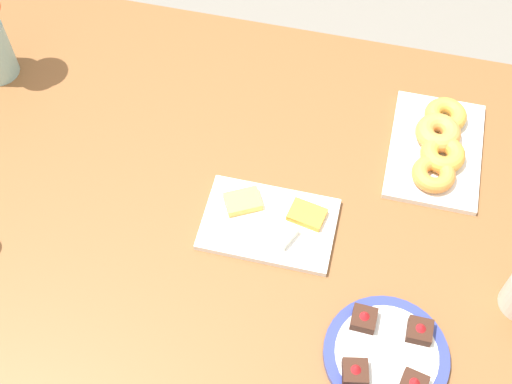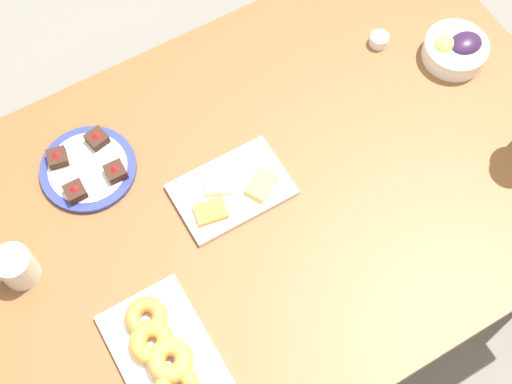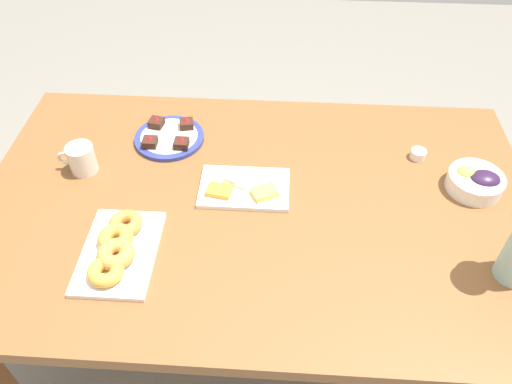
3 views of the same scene
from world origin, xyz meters
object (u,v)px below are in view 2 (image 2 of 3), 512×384
at_px(croissant_platter, 163,352).
at_px(cheese_platter, 232,190).
at_px(coffee_mug, 16,267).
at_px(dining_table, 256,215).
at_px(grape_bowl, 456,49).
at_px(jam_cup_honey, 379,39).
at_px(dessert_plate, 88,168).

bearing_deg(croissant_platter, cheese_platter, -140.09).
relative_size(coffee_mug, croissant_platter, 0.41).
bearing_deg(dining_table, coffee_mug, -10.94).
xyz_separation_m(grape_bowl, cheese_platter, (0.67, 0.05, -0.02)).
height_order(coffee_mug, croissant_platter, coffee_mug).
height_order(coffee_mug, grape_bowl, coffee_mug).
height_order(jam_cup_honey, dessert_plate, dessert_plate).
height_order(dining_table, dessert_plate, dessert_plate).
height_order(croissant_platter, dessert_plate, same).
xyz_separation_m(coffee_mug, croissant_platter, (-0.19, 0.31, -0.02)).
bearing_deg(cheese_platter, croissant_platter, 39.91).
xyz_separation_m(dining_table, dessert_plate, (0.30, -0.26, 0.10)).
distance_m(cheese_platter, jam_cup_honey, 0.56).
xyz_separation_m(croissant_platter, jam_cup_honey, (-0.83, -0.43, -0.01)).
bearing_deg(dining_table, jam_cup_honey, -155.56).
relative_size(dining_table, cheese_platter, 6.15).
bearing_deg(jam_cup_honey, dining_table, 24.44).
distance_m(grape_bowl, cheese_platter, 0.67).
distance_m(cheese_platter, dessert_plate, 0.34).
relative_size(coffee_mug, cheese_platter, 0.45).
bearing_deg(dessert_plate, cheese_platter, 140.07).
bearing_deg(coffee_mug, grape_bowl, 179.59).
xyz_separation_m(croissant_platter, dessert_plate, (-0.04, -0.47, -0.01)).
distance_m(grape_bowl, dessert_plate, 0.95).
bearing_deg(jam_cup_honey, grape_bowl, 137.42).
relative_size(dining_table, croissant_platter, 5.71).
height_order(dining_table, jam_cup_honey, jam_cup_honey).
bearing_deg(grape_bowl, jam_cup_honey, -42.58).
bearing_deg(coffee_mug, dining_table, 169.06).
bearing_deg(grape_bowl, coffee_mug, -0.41).
distance_m(dining_table, croissant_platter, 0.42).
xyz_separation_m(dining_table, grape_bowl, (-0.63, -0.09, 0.12)).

